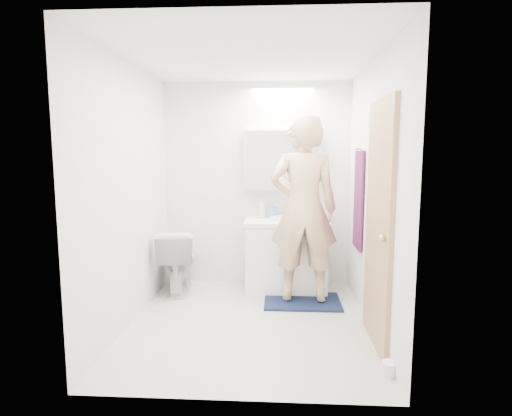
# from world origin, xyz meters

# --- Properties ---
(floor) EXTENTS (2.50, 2.50, 0.00)m
(floor) POSITION_xyz_m (0.00, 0.00, 0.00)
(floor) COLOR silver
(floor) RESTS_ON ground
(ceiling) EXTENTS (2.50, 2.50, 0.00)m
(ceiling) POSITION_xyz_m (0.00, 0.00, 2.40)
(ceiling) COLOR white
(ceiling) RESTS_ON floor
(wall_back) EXTENTS (2.50, 0.00, 2.50)m
(wall_back) POSITION_xyz_m (0.00, 1.25, 1.20)
(wall_back) COLOR white
(wall_back) RESTS_ON floor
(wall_front) EXTENTS (2.50, 0.00, 2.50)m
(wall_front) POSITION_xyz_m (0.00, -1.25, 1.20)
(wall_front) COLOR white
(wall_front) RESTS_ON floor
(wall_left) EXTENTS (0.00, 2.50, 2.50)m
(wall_left) POSITION_xyz_m (-1.10, 0.00, 1.20)
(wall_left) COLOR white
(wall_left) RESTS_ON floor
(wall_right) EXTENTS (0.00, 2.50, 2.50)m
(wall_right) POSITION_xyz_m (1.10, 0.00, 1.20)
(wall_right) COLOR white
(wall_right) RESTS_ON floor
(vanity_cabinet) EXTENTS (0.90, 0.55, 0.78)m
(vanity_cabinet) POSITION_xyz_m (0.36, 0.96, 0.39)
(vanity_cabinet) COLOR white
(vanity_cabinet) RESTS_ON floor
(countertop) EXTENTS (0.95, 0.58, 0.04)m
(countertop) POSITION_xyz_m (0.36, 0.96, 0.80)
(countertop) COLOR white
(countertop) RESTS_ON vanity_cabinet
(sink_basin) EXTENTS (0.36, 0.36, 0.03)m
(sink_basin) POSITION_xyz_m (0.36, 0.99, 0.84)
(sink_basin) COLOR white
(sink_basin) RESTS_ON countertop
(faucet) EXTENTS (0.02, 0.02, 0.16)m
(faucet) POSITION_xyz_m (0.36, 1.19, 0.90)
(faucet) COLOR silver
(faucet) RESTS_ON countertop
(medicine_cabinet) EXTENTS (0.88, 0.14, 0.70)m
(medicine_cabinet) POSITION_xyz_m (0.30, 1.18, 1.50)
(medicine_cabinet) COLOR white
(medicine_cabinet) RESTS_ON wall_back
(mirror_panel) EXTENTS (0.84, 0.01, 0.66)m
(mirror_panel) POSITION_xyz_m (0.30, 1.10, 1.50)
(mirror_panel) COLOR silver
(mirror_panel) RESTS_ON medicine_cabinet
(toilet) EXTENTS (0.48, 0.75, 0.73)m
(toilet) POSITION_xyz_m (-0.88, 0.85, 0.36)
(toilet) COLOR white
(toilet) RESTS_ON floor
(bath_rug) EXTENTS (0.80, 0.55, 0.02)m
(bath_rug) POSITION_xyz_m (0.52, 0.56, 0.01)
(bath_rug) COLOR #131E3C
(bath_rug) RESTS_ON floor
(person) EXTENTS (0.70, 0.46, 1.91)m
(person) POSITION_xyz_m (0.52, 0.56, 1.00)
(person) COLOR #DAAF83
(person) RESTS_ON bath_rug
(door) EXTENTS (0.04, 0.80, 2.00)m
(door) POSITION_xyz_m (1.08, -0.35, 1.00)
(door) COLOR tan
(door) RESTS_ON wall_right
(door_knob) EXTENTS (0.06, 0.06, 0.06)m
(door_knob) POSITION_xyz_m (1.04, -0.65, 0.95)
(door_knob) COLOR gold
(door_knob) RESTS_ON door
(towel) EXTENTS (0.02, 0.42, 1.00)m
(towel) POSITION_xyz_m (1.08, 0.55, 1.10)
(towel) COLOR black
(towel) RESTS_ON wall_right
(towel_hook) EXTENTS (0.07, 0.02, 0.02)m
(towel_hook) POSITION_xyz_m (1.07, 0.55, 1.62)
(towel_hook) COLOR silver
(towel_hook) RESTS_ON wall_right
(soap_bottle_a) EXTENTS (0.13, 0.13, 0.24)m
(soap_bottle_a) POSITION_xyz_m (0.06, 1.11, 0.94)
(soap_bottle_a) COLOR beige
(soap_bottle_a) RESTS_ON countertop
(soap_bottle_b) EXTENTS (0.12, 0.12, 0.18)m
(soap_bottle_b) POSITION_xyz_m (0.19, 1.15, 0.91)
(soap_bottle_b) COLOR #629AD3
(soap_bottle_b) RESTS_ON countertop
(toothbrush_cup) EXTENTS (0.11, 0.11, 0.08)m
(toothbrush_cup) POSITION_xyz_m (0.63, 1.12, 0.86)
(toothbrush_cup) COLOR #3B55B1
(toothbrush_cup) RESTS_ON countertop
(toilet_paper_roll) EXTENTS (0.11, 0.11, 0.10)m
(toilet_paper_roll) POSITION_xyz_m (1.07, -0.88, 0.05)
(toilet_paper_roll) COLOR white
(toilet_paper_roll) RESTS_ON floor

